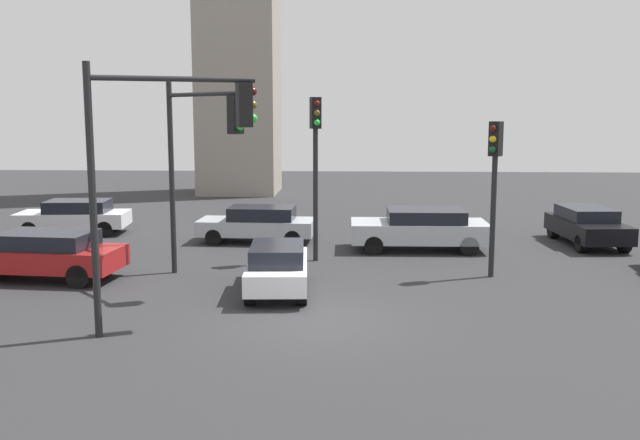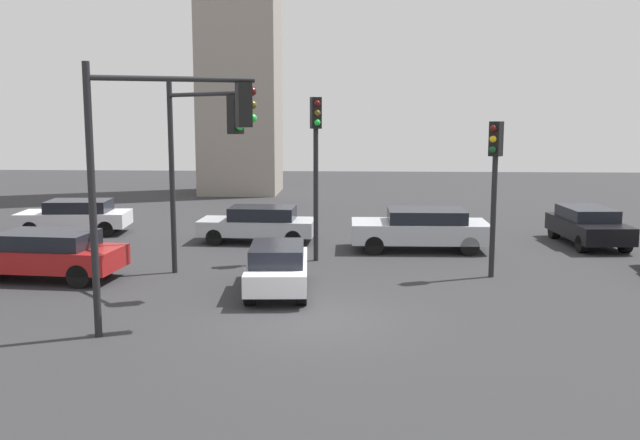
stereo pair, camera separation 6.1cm
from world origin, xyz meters
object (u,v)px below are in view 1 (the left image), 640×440
Objects in this scene: traffic_light_1 at (200,142)px; car_5 at (278,267)px; traffic_light_0 at (316,148)px; car_2 at (587,225)px; car_4 at (420,228)px; car_0 at (75,216)px; traffic_light_3 at (166,145)px; car_1 at (42,254)px; traffic_light_2 at (494,169)px; car_3 at (258,224)px.

car_5 is at bearing 21.63° from traffic_light_1.
traffic_light_1 is at bearing -61.08° from traffic_light_0.
car_4 reaches higher than car_2.
car_0 is 13.79m from car_4.
traffic_light_0 is 1.21× the size of car_0.
traffic_light_0 is 8.14m from traffic_light_3.
car_5 is (7.02, -1.16, -0.05)m from car_1.
traffic_light_1 is at bearing -47.24° from traffic_light_2.
traffic_light_2 is 5.08m from car_4.
traffic_light_3 is 12.09m from car_4.
traffic_light_3 is 17.12m from car_2.
traffic_light_0 is 1.11× the size of car_4.
car_1 is 18.78m from car_2.
car_2 is 13.05m from car_5.
traffic_light_2 is 7.49m from car_2.
traffic_light_1 is at bearing 61.54° from car_5.
traffic_light_0 is 1.16× the size of traffic_light_2.
traffic_light_0 reaches higher than car_0.
car_1 is at bearing -135.12° from traffic_light_1.
car_2 is at bearing -177.37° from car_3.
traffic_light_2 reaches higher than car_2.
car_4 is 1.19× the size of car_5.
traffic_light_1 is 1.30× the size of car_0.
traffic_light_1 is at bearing 69.00° from traffic_light_3.
car_4 is (6.44, 9.65, -3.38)m from traffic_light_3.
traffic_light_3 is 5.26m from car_5.
car_3 is at bearing 7.84° from car_5.
traffic_light_3 is at bearing -53.27° from car_2.
car_1 reaches higher than car_2.
car_1 reaches higher than car_3.
car_3 is (-12.16, -0.12, -0.02)m from car_2.
car_4 is 7.64m from car_5.
traffic_light_2 reaches higher than car_3.
traffic_light_0 reaches higher than car_4.
traffic_light_0 is at bearing -14.62° from car_5.
traffic_light_0 is 1.23× the size of car_2.
car_4 is at bearing 32.30° from traffic_light_3.
traffic_light_3 is 7.57m from car_1.
car_2 reaches higher than car_0.
traffic_light_3 is 1.47× the size of car_5.
car_0 reaches higher than car_3.
car_0 is at bearing 41.80° from car_5.
car_0 is at bearing -132.35° from traffic_light_0.
traffic_light_2 is at bearing 147.30° from car_3.
traffic_light_2 is (5.32, -2.07, -0.48)m from traffic_light_0.
traffic_light_2 is 0.78× the size of traffic_light_3.
traffic_light_1 is 1.19× the size of car_4.
traffic_light_3 reaches higher than car_5.
car_2 is (17.65, 6.41, -0.03)m from car_1.
traffic_light_2 is at bearing -43.82° from car_2.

